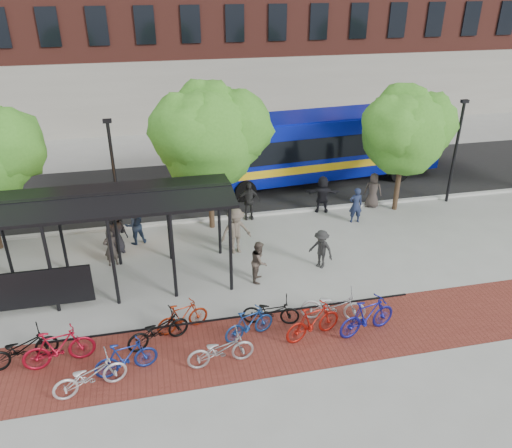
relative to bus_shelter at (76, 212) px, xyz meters
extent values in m
plane|color=#9E9E99|center=(8.13, 0.48, -3.00)|extent=(160.00, 160.00, 0.00)
cube|color=black|center=(8.13, 8.48, -2.99)|extent=(160.00, 8.00, 0.01)
cube|color=#B7B7B2|center=(8.13, 4.48, -2.94)|extent=(160.00, 0.25, 0.12)
cube|color=maroon|center=(6.13, -4.52, -3.00)|extent=(24.00, 3.00, 0.01)
cube|color=black|center=(4.83, -3.62, -3.00)|extent=(12.00, 0.05, 0.95)
cylinder|color=black|center=(-2.87, 1.33, -1.35)|extent=(0.12, 0.12, 3.30)
cylinder|color=black|center=(-0.87, -1.37, -1.35)|extent=(0.12, 0.12, 3.30)
cylinder|color=black|center=(-0.87, 1.33, -1.35)|extent=(0.12, 0.12, 3.30)
cylinder|color=black|center=(1.13, -1.37, -1.35)|extent=(0.12, 0.12, 3.30)
cylinder|color=black|center=(1.13, 1.33, -1.35)|extent=(0.12, 0.12, 3.30)
cylinder|color=black|center=(3.13, -1.37, -1.35)|extent=(0.12, 0.12, 3.30)
cylinder|color=black|center=(3.13, 1.33, -1.35)|extent=(0.12, 0.12, 3.30)
cylinder|color=black|center=(5.13, -1.37, -1.35)|extent=(0.12, 0.12, 3.30)
cylinder|color=black|center=(5.13, 1.33, -1.35)|extent=(0.12, 0.12, 3.30)
cube|color=black|center=(-1.87, -1.42, -2.00)|extent=(4.50, 0.08, 1.40)
cube|color=black|center=(0.13, -0.72, 0.45)|extent=(10.60, 1.65, 0.29)
cube|color=black|center=(0.13, 0.68, 0.45)|extent=(10.60, 1.65, 0.29)
cube|color=black|center=(0.13, 1.38, 0.05)|extent=(9.00, 0.10, 0.40)
cube|color=black|center=(1.13, 1.43, -0.60)|extent=(2.40, 0.12, 0.70)
cube|color=#FF7200|center=(1.13, 1.51, -0.60)|extent=(2.20, 0.02, 0.55)
sphere|color=#3B7E21|center=(-2.87, 3.98, 1.28)|extent=(3.20, 3.20, 3.20)
cylinder|color=#382619|center=(5.13, 3.78, -1.74)|extent=(0.24, 0.24, 2.52)
sphere|color=#3B7E21|center=(5.13, 3.78, 1.20)|extent=(4.20, 4.20, 4.20)
sphere|color=#3B7E21|center=(6.18, 3.98, 1.50)|extent=(3.36, 3.36, 3.36)
sphere|color=#3B7E21|center=(4.29, 3.48, 1.60)|extent=(3.15, 3.15, 3.15)
sphere|color=#3B7E21|center=(5.23, 4.18, 2.00)|extent=(2.94, 2.94, 2.94)
cylinder|color=#382619|center=(14.13, 3.78, -1.86)|extent=(0.24, 0.24, 2.27)
sphere|color=#3B7E21|center=(14.13, 3.78, 0.80)|extent=(3.80, 3.80, 3.80)
sphere|color=#3B7E21|center=(15.08, 3.98, 1.10)|extent=(3.04, 3.04, 3.04)
sphere|color=#3B7E21|center=(13.37, 3.48, 1.20)|extent=(2.85, 2.85, 2.85)
sphere|color=#3B7E21|center=(14.23, 4.18, 1.60)|extent=(2.66, 2.66, 2.66)
cylinder|color=black|center=(1.13, 4.08, -0.50)|extent=(0.14, 0.14, 5.00)
cube|color=black|center=(1.13, 4.08, 2.05)|extent=(0.35, 0.20, 0.15)
cylinder|color=black|center=(17.13, 4.08, -0.50)|extent=(0.14, 0.14, 5.00)
cube|color=black|center=(17.13, 4.08, 2.05)|extent=(0.35, 0.20, 0.15)
cube|color=#08159D|center=(11.45, 8.18, -0.90)|extent=(13.98, 4.19, 3.16)
cube|color=black|center=(11.45, 8.18, -0.65)|extent=(13.71, 4.21, 1.15)
cube|color=yellow|center=(11.45, 8.18, -1.68)|extent=(13.85, 4.23, 0.40)
cube|color=#08159D|center=(11.45, 8.18, 0.62)|extent=(13.68, 3.87, 0.21)
cylinder|color=black|center=(7.19, 6.30, -2.45)|extent=(1.13, 0.42, 1.10)
cylinder|color=black|center=(6.92, 9.27, -2.45)|extent=(1.13, 0.42, 1.10)
cylinder|color=black|center=(15.97, 7.08, -2.45)|extent=(1.13, 0.42, 1.10)
cylinder|color=black|center=(15.70, 10.05, -2.45)|extent=(1.13, 0.42, 1.10)
imported|color=black|center=(-1.52, -3.83, -2.47)|extent=(2.13, 1.30, 1.06)
imported|color=maroon|center=(-0.44, -4.14, -2.38)|extent=(2.12, 0.95, 1.23)
imported|color=silver|center=(0.51, -5.40, -2.47)|extent=(2.13, 1.25, 1.06)
imported|color=navy|center=(1.47, -4.91, -2.45)|extent=(1.88, 0.88, 1.09)
imported|color=black|center=(2.41, -3.83, -2.47)|extent=(2.12, 1.36, 1.05)
imported|color=maroon|center=(3.21, -3.33, -2.48)|extent=(1.80, 0.97, 1.04)
imported|color=#9E9EA0|center=(4.16, -5.13, -2.47)|extent=(2.05, 0.86, 1.05)
imported|color=navy|center=(5.22, -4.14, -2.48)|extent=(1.80, 1.01, 1.04)
imported|color=black|center=(6.05, -3.61, -2.51)|extent=(1.98, 1.10, 0.98)
imported|color=#9B170E|center=(7.18, -4.56, -2.41)|extent=(2.05, 1.08, 1.19)
imported|color=#B7B7BA|center=(8.11, -3.84, -2.43)|extent=(2.27, 1.34, 1.13)
imported|color=navy|center=(8.93, -4.70, -2.37)|extent=(2.18, 1.09, 1.26)
imported|color=black|center=(1.00, 2.32, -2.06)|extent=(1.09, 0.93, 1.89)
imported|color=#3B342F|center=(0.84, 1.32, -2.23)|extent=(0.63, 0.48, 1.53)
imported|color=#1D2B45|center=(1.76, 2.96, -2.13)|extent=(0.99, 0.86, 1.74)
imported|color=brown|center=(5.79, 1.27, -2.01)|extent=(1.38, 0.93, 1.97)
imported|color=#262626|center=(6.93, 4.28, -2.09)|extent=(1.10, 0.55, 1.82)
imported|color=black|center=(10.54, 4.28, -2.09)|extent=(1.76, 0.92, 1.81)
imported|color=#3C3330|center=(13.14, 4.28, -2.13)|extent=(1.01, 0.87, 1.74)
imported|color=#1D2644|center=(11.66, 2.87, -2.15)|extent=(0.66, 0.47, 1.70)
imported|color=#4E423A|center=(6.26, -0.97, -2.19)|extent=(0.85, 0.95, 1.61)
imported|color=#252525|center=(8.80, -0.58, -2.20)|extent=(1.11, 1.17, 1.59)
camera|label=1|loc=(2.74, -16.42, 7.34)|focal=35.00mm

